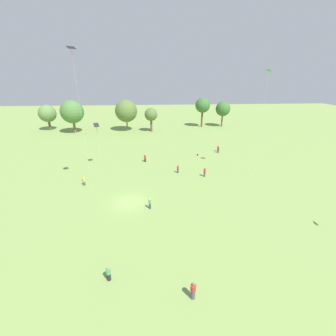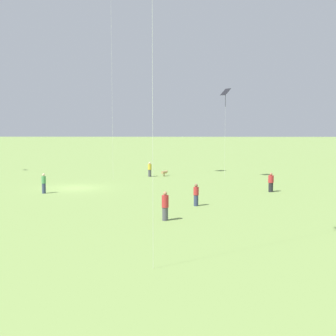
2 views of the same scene
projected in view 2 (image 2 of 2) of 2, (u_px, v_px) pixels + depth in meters
The scene contains 8 objects.
ground_plane at pixel (75, 188), 41.91m from camera, with size 240.00×240.00×0.00m, color #7A994C.
person_0 at pixel (44, 183), 38.85m from camera, with size 0.44×0.44×1.67m.
person_4 at pixel (271, 182), 39.67m from camera, with size 0.63×0.63×1.65m.
person_5 at pixel (196, 195), 33.27m from camera, with size 0.53×0.53×1.60m.
person_6 at pixel (150, 169), 50.09m from camera, with size 0.42×0.42×1.58m.
person_8 at pixel (165, 206), 28.48m from camera, with size 0.54×0.54×1.80m.
kite_1 at pixel (225, 95), 47.81m from camera, with size 1.19×1.09×9.29m.
dog_0 at pixel (165, 172), 50.64m from camera, with size 0.79×0.72×0.61m.
Camera 2 is at (41.37, 8.91, 6.19)m, focal length 50.00 mm.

